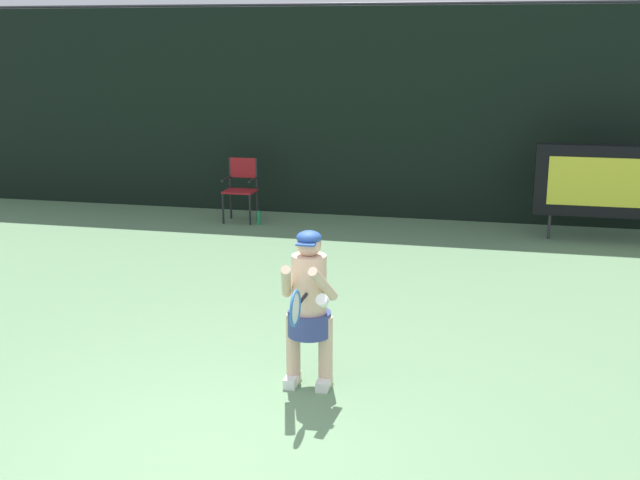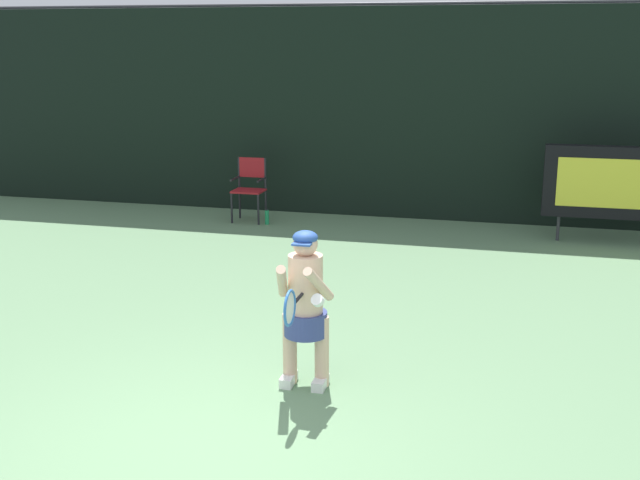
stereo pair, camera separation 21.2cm
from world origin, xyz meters
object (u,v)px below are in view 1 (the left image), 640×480
scoreboard (609,182)px  tennis_player (309,303)px  umpire_chair (241,186)px  tennis_racket (296,307)px  water_bottle (259,217)px

scoreboard → tennis_player: 6.90m
scoreboard → umpire_chair: 5.95m
tennis_player → tennis_racket: tennis_player is taller
water_bottle → tennis_player: size_ratio=0.18×
tennis_player → tennis_racket: bearing=-88.8°
tennis_racket → tennis_player: bearing=99.8°
water_bottle → tennis_player: bearing=-68.9°
water_bottle → tennis_racket: (2.34, -6.52, 0.79)m
water_bottle → scoreboard: bearing=0.7°
water_bottle → tennis_racket: size_ratio=0.44×
umpire_chair → water_bottle: size_ratio=4.08×
umpire_chair → tennis_racket: (2.70, -6.72, 0.29)m
scoreboard → tennis_racket: bearing=-116.2°
scoreboard → tennis_player: size_ratio=1.53×
scoreboard → tennis_racket: scoreboard is taller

